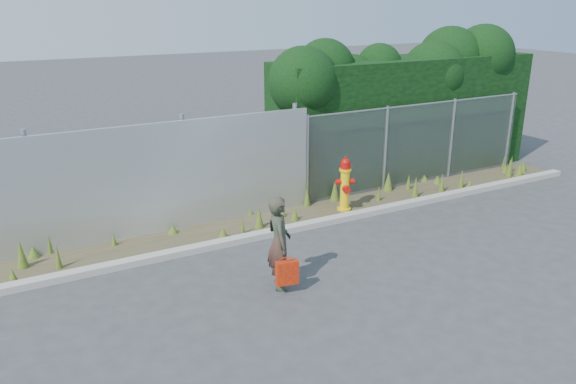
% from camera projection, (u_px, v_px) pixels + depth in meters
% --- Properties ---
extents(ground, '(80.00, 80.00, 0.00)m').
position_uv_depth(ground, '(342.00, 267.00, 9.71)').
color(ground, '#3A3A3C').
rests_on(ground, ground).
extents(curb, '(16.00, 0.22, 0.12)m').
position_uv_depth(curb, '(292.00, 228.00, 11.18)').
color(curb, '#A5A095').
rests_on(curb, ground).
extents(weed_strip, '(16.00, 1.33, 0.54)m').
position_uv_depth(weed_strip, '(292.00, 211.00, 11.88)').
color(weed_strip, '#463D28').
rests_on(weed_strip, ground).
extents(corrugated_fence, '(8.50, 0.21, 2.30)m').
position_uv_depth(corrugated_fence, '(107.00, 187.00, 10.38)').
color(corrugated_fence, '#B4B8BC').
rests_on(corrugated_fence, ground).
extents(chainlink_fence, '(6.50, 0.07, 2.05)m').
position_uv_depth(chainlink_fence, '(419.00, 143.00, 13.78)').
color(chainlink_fence, gray).
rests_on(chainlink_fence, ground).
extents(hedge, '(7.60, 2.09, 3.78)m').
position_uv_depth(hedge, '(406.00, 96.00, 14.43)').
color(hedge, black).
rests_on(hedge, ground).
extents(fire_hydrant, '(0.41, 0.37, 1.22)m').
position_uv_depth(fire_hydrant, '(345.00, 185.00, 12.10)').
color(fire_hydrant, yellow).
rests_on(fire_hydrant, ground).
extents(woman, '(0.53, 0.65, 1.53)m').
position_uv_depth(woman, '(279.00, 242.00, 8.82)').
color(woman, '#0E583B').
rests_on(woman, ground).
extents(red_tote_bag, '(0.35, 0.13, 0.46)m').
position_uv_depth(red_tote_bag, '(287.00, 273.00, 8.71)').
color(red_tote_bag, '#A31109').
extents(black_shoulder_bag, '(0.22, 0.09, 0.17)m').
position_uv_depth(black_shoulder_bag, '(277.00, 225.00, 8.94)').
color(black_shoulder_bag, black).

